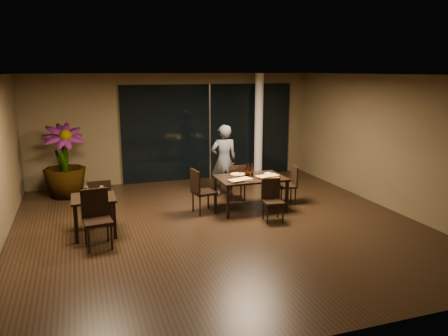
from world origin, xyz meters
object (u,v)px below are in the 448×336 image
at_px(main_table, 251,180).
at_px(chair_side_far, 100,200).
at_px(chair_main_near, 272,197).
at_px(bottle_c, 248,170).
at_px(side_table, 94,203).
at_px(potted_plant, 64,161).
at_px(bottle_a, 246,170).
at_px(chair_main_right, 290,183).
at_px(bottle_b, 252,170).
at_px(chair_main_left, 200,189).
at_px(chair_side_near, 96,215).
at_px(diner, 224,161).
at_px(chair_main_far, 237,180).

height_order(main_table, chair_side_far, chair_side_far).
relative_size(main_table, chair_side_far, 1.54).
bearing_deg(chair_main_near, bottle_c, 109.06).
relative_size(side_table, chair_main_near, 0.92).
xyz_separation_m(main_table, potted_plant, (-3.96, 2.38, 0.23)).
xyz_separation_m(main_table, chair_main_near, (0.16, -0.81, -0.19)).
bearing_deg(bottle_a, chair_main_right, 3.04).
height_order(potted_plant, bottle_b, potted_plant).
height_order(chair_main_left, chair_side_near, chair_side_near).
xyz_separation_m(chair_main_near, diner, (-0.37, 2.05, 0.41)).
bearing_deg(chair_main_near, chair_main_right, 53.79).
bearing_deg(chair_main_right, side_table, -72.01).
height_order(chair_main_right, diner, diner).
bearing_deg(chair_side_far, chair_main_right, -178.46).
distance_m(main_table, potted_plant, 4.63).
distance_m(chair_main_right, chair_side_near, 4.59).
height_order(chair_main_right, bottle_a, bottle_a).
height_order(chair_main_far, chair_main_left, chair_main_left).
distance_m(potted_plant, bottle_c, 4.57).
distance_m(chair_side_near, bottle_b, 3.63).
xyz_separation_m(bottle_a, bottle_c, (0.05, 0.00, -0.00)).
xyz_separation_m(chair_main_right, chair_side_near, (-4.43, -1.21, 0.07)).
bearing_deg(main_table, chair_main_right, 6.99).
distance_m(chair_main_far, chair_main_near, 1.55).
bearing_deg(chair_main_left, chair_main_far, -67.85).
xyz_separation_m(chair_main_far, diner, (-0.16, 0.52, 0.39)).
relative_size(side_table, chair_side_near, 0.78).
bearing_deg(bottle_a, chair_main_far, 88.42).
bearing_deg(bottle_a, chair_side_near, -160.80).
xyz_separation_m(chair_main_near, chair_main_right, (0.89, 0.94, 0.02)).
relative_size(chair_main_left, bottle_b, 3.29).
xyz_separation_m(chair_side_far, bottle_a, (3.20, 0.10, 0.35)).
distance_m(chair_main_near, chair_side_far, 3.52).
distance_m(side_table, potted_plant, 2.95).
bearing_deg(bottle_c, chair_main_near, -78.26).
height_order(main_table, potted_plant, potted_plant).
xyz_separation_m(diner, bottle_a, (0.14, -1.17, 0.00)).
distance_m(chair_main_far, bottle_c, 0.76).
distance_m(side_table, chair_main_right, 4.50).
bearing_deg(diner, chair_main_near, 103.89).
xyz_separation_m(chair_main_far, chair_main_near, (0.21, -1.53, -0.01)).
bearing_deg(bottle_c, side_table, -170.39).
bearing_deg(chair_side_far, chair_side_near, 83.43).
height_order(chair_main_near, chair_main_left, chair_main_left).
distance_m(chair_side_near, bottle_a, 3.52).
bearing_deg(diner, chair_main_far, 110.52).
bearing_deg(diner, main_table, 103.33).
relative_size(side_table, chair_main_left, 0.81).
distance_m(side_table, chair_main_left, 2.33).
bearing_deg(chair_main_far, side_table, 25.92).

